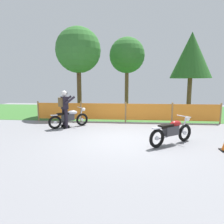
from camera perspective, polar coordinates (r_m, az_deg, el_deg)
ground at (r=7.33m, az=3.15°, el=-7.90°), size 24.00×24.00×0.02m
grass_verge at (r=14.19m, az=4.29°, el=0.10°), size 24.00×7.50×0.01m
barrier_fence at (r=10.40m, az=3.89°, el=0.05°), size 9.51×0.08×1.05m
tree_leftmost at (r=13.19m, az=-9.56°, el=16.85°), size 2.81×2.81×5.44m
tree_near_left at (r=15.41m, az=4.28°, el=15.66°), size 2.61×2.61×5.34m
tree_near_right at (r=14.19m, az=21.63°, el=14.70°), size 2.59×2.59×5.21m
motorcycle_lead at (r=6.96m, az=16.68°, el=-5.26°), size 1.61×1.26×0.92m
motorcycle_trailing at (r=9.42m, az=-12.08°, el=-1.64°), size 1.56×1.23×0.90m
rider_trailing at (r=9.28m, az=-13.37°, el=1.39°), size 0.78×0.73×1.69m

